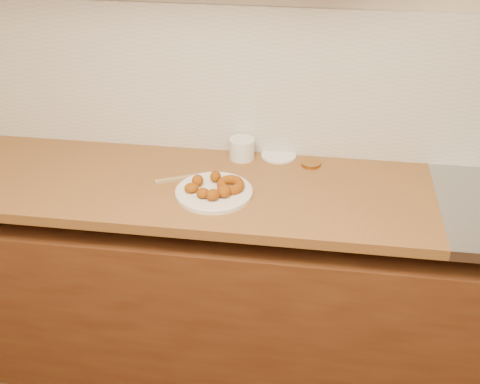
{
  "coord_description": "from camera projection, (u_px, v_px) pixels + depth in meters",
  "views": [
    {
      "loc": [
        0.05,
        -0.25,
        2.05
      ],
      "look_at": [
        -0.21,
        1.6,
        0.93
      ],
      "focal_mm": 45.0,
      "sensor_mm": 36.0,
      "label": 1
    }
  ],
  "objects": [
    {
      "name": "donut_plate",
      "position": [
        214.0,
        192.0,
        2.22
      ],
      "size": [
        0.29,
        0.29,
        0.02
      ],
      "primitive_type": "cylinder",
      "color": "silver",
      "rests_on": "butcher_block"
    },
    {
      "name": "fried_dough_chunks",
      "position": [
        208.0,
        187.0,
        2.19
      ],
      "size": [
        0.19,
        0.19,
        0.04
      ],
      "color": "#814001",
      "rests_on": "donut_plate"
    },
    {
      "name": "ring_donut",
      "position": [
        230.0,
        185.0,
        2.21
      ],
      "size": [
        0.13,
        0.14,
        0.05
      ],
      "primitive_type": "torus",
      "rotation": [
        0.1,
        0.0,
        0.37
      ],
      "color": "#814001",
      "rests_on": "donut_plate"
    },
    {
      "name": "wooden_utensil",
      "position": [
        176.0,
        179.0,
        2.3
      ],
      "size": [
        0.15,
        0.09,
        0.01
      ],
      "primitive_type": "cube",
      "rotation": [
        0.0,
        0.0,
        0.43
      ],
      "color": "#957B4E",
      "rests_on": "butcher_block"
    },
    {
      "name": "backsplash",
      "position": [
        308.0,
        86.0,
        2.34
      ],
      "size": [
        3.6,
        0.02,
        0.6
      ],
      "primitive_type": "cube",
      "color": "beige",
      "rests_on": "wall_back"
    },
    {
      "name": "butcher_block",
      "position": [
        132.0,
        183.0,
        2.33
      ],
      "size": [
        2.3,
        0.62,
        0.04
      ],
      "primitive_type": "cube",
      "color": "brown",
      "rests_on": "base_cabinet"
    },
    {
      "name": "tub_lid",
      "position": [
        279.0,
        155.0,
        2.48
      ],
      "size": [
        0.17,
        0.17,
        0.01
      ],
      "primitive_type": "cylinder",
      "rotation": [
        0.0,
        0.0,
        -0.23
      ],
      "color": "silver",
      "rests_on": "butcher_block"
    },
    {
      "name": "base_cabinet",
      "position": [
        294.0,
        296.0,
        2.51
      ],
      "size": [
        3.6,
        0.6,
        0.77
      ],
      "primitive_type": "cube",
      "color": "#5B3217",
      "rests_on": "floor"
    },
    {
      "name": "plastic_tub",
      "position": [
        242.0,
        149.0,
        2.45
      ],
      "size": [
        0.12,
        0.12,
        0.09
      ],
      "primitive_type": "cylinder",
      "rotation": [
        0.0,
        0.0,
        0.17
      ],
      "color": "silver",
      "rests_on": "butcher_block"
    },
    {
      "name": "wall_back",
      "position": [
        311.0,
        47.0,
        2.27
      ],
      "size": [
        4.0,
        0.02,
        2.7
      ],
      "primitive_type": "cube",
      "color": "#B6A98B",
      "rests_on": "ground"
    },
    {
      "name": "brass_jar_lid",
      "position": [
        311.0,
        164.0,
        2.41
      ],
      "size": [
        0.09,
        0.09,
        0.01
      ],
      "primitive_type": "cylinder",
      "rotation": [
        0.0,
        0.0,
        -0.23
      ],
      "color": "#A0692D",
      "rests_on": "butcher_block"
    }
  ]
}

